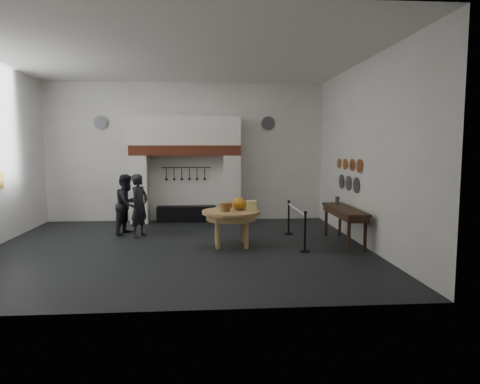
{
  "coord_description": "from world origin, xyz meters",
  "views": [
    {
      "loc": [
        0.67,
        -10.16,
        2.41
      ],
      "look_at": [
        1.46,
        -0.07,
        1.35
      ],
      "focal_mm": 32.0,
      "sensor_mm": 36.0,
      "label": 1
    }
  ],
  "objects": [
    {
      "name": "utensil_rail",
      "position": [
        0.0,
        3.92,
        1.75
      ],
      "size": [
        1.6,
        0.02,
        0.02
      ],
      "primitive_type": "cylinder",
      "rotation": [
        0.0,
        1.57,
        0.0
      ],
      "color": "black",
      "rests_on": "wall_back"
    },
    {
      "name": "floor",
      "position": [
        0.0,
        0.0,
        0.0
      ],
      "size": [
        9.0,
        8.0,
        0.02
      ],
      "primitive_type": "cube",
      "color": "black",
      "rests_on": "ground"
    },
    {
      "name": "pewter_jug",
      "position": [
        4.1,
        0.78,
        1.01
      ],
      "size": [
        0.12,
        0.12,
        0.22
      ],
      "primitive_type": "cylinder",
      "color": "#4C4C51",
      "rests_on": "side_table"
    },
    {
      "name": "cheese_block_big",
      "position": [
        1.76,
        0.08,
        0.99
      ],
      "size": [
        0.22,
        0.22,
        0.24
      ],
      "primitive_type": "cube",
      "color": "#F6EB93",
      "rests_on": "work_table"
    },
    {
      "name": "barrier_post_far",
      "position": [
        2.93,
        1.4,
        0.45
      ],
      "size": [
        0.05,
        0.05,
        0.9
      ],
      "primitive_type": "cylinder",
      "color": "black",
      "rests_on": "floor"
    },
    {
      "name": "pewter_plate_right",
      "position": [
        4.46,
        1.6,
        1.45
      ],
      "size": [
        0.03,
        0.4,
        0.4
      ],
      "primitive_type": "cylinder",
      "rotation": [
        0.0,
        1.57,
        0.0
      ],
      "color": "#4C4C51",
      "rests_on": "wall_right"
    },
    {
      "name": "pewter_plate_back_left",
      "position": [
        -2.7,
        3.96,
        3.2
      ],
      "size": [
        0.44,
        0.03,
        0.44
      ],
      "primitive_type": "cylinder",
      "rotation": [
        1.57,
        0.0,
        0.0
      ],
      "color": "#4C4C51",
      "rests_on": "wall_back"
    },
    {
      "name": "side_table",
      "position": [
        4.1,
        0.18,
        0.87
      ],
      "size": [
        0.55,
        2.2,
        0.06
      ],
      "primitive_type": "cube",
      "color": "#391F14",
      "rests_on": "floor"
    },
    {
      "name": "barrier_rope",
      "position": [
        2.93,
        0.4,
        0.85
      ],
      "size": [
        0.04,
        2.0,
        0.04
      ],
      "primitive_type": "cylinder",
      "rotation": [
        1.57,
        0.0,
        0.0
      ],
      "color": "silver",
      "rests_on": "barrier_post_near"
    },
    {
      "name": "chimney_pier_left",
      "position": [
        -1.48,
        3.65,
        1.07
      ],
      "size": [
        0.55,
        0.7,
        2.15
      ],
      "primitive_type": "cube",
      "color": "silver",
      "rests_on": "floor"
    },
    {
      "name": "chimney_hood",
      "position": [
        0.0,
        3.65,
        2.92
      ],
      "size": [
        3.5,
        0.7,
        0.9
      ],
      "primitive_type": "cube",
      "color": "silver",
      "rests_on": "hearth_brick_band"
    },
    {
      "name": "visitor_far",
      "position": [
        -1.55,
        1.83,
        0.83
      ],
      "size": [
        0.87,
        0.98,
        1.67
      ],
      "primitive_type": "imported",
      "rotation": [
        0.0,
        0.0,
        1.22
      ],
      "color": "black",
      "rests_on": "floor"
    },
    {
      "name": "wall_back",
      "position": [
        0.0,
        4.0,
        2.25
      ],
      "size": [
        9.0,
        0.02,
        4.5
      ],
      "primitive_type": "cube",
      "color": "white",
      "rests_on": "floor"
    },
    {
      "name": "hearth_brick_band",
      "position": [
        0.0,
        3.65,
        2.31
      ],
      "size": [
        3.5,
        0.72,
        0.32
      ],
      "primitive_type": "cube",
      "color": "#9E442B",
      "rests_on": "chimney_pier_left"
    },
    {
      "name": "copper_pan_d",
      "position": [
        4.46,
        1.85,
        1.95
      ],
      "size": [
        0.03,
        0.28,
        0.28
      ],
      "primitive_type": "cylinder",
      "rotation": [
        0.0,
        1.57,
        0.0
      ],
      "color": "#C6662D",
      "rests_on": "wall_right"
    },
    {
      "name": "pumpkin",
      "position": [
        1.46,
        0.23,
        1.03
      ],
      "size": [
        0.36,
        0.36,
        0.31
      ],
      "primitive_type": "ellipsoid",
      "color": "orange",
      "rests_on": "work_table"
    },
    {
      "name": "copper_pan_c",
      "position": [
        4.46,
        1.3,
        1.95
      ],
      "size": [
        0.03,
        0.3,
        0.3
      ],
      "primitive_type": "cylinder",
      "rotation": [
        0.0,
        1.57,
        0.0
      ],
      "color": "#C6662D",
      "rests_on": "wall_right"
    },
    {
      "name": "chimney_pier_right",
      "position": [
        1.48,
        3.65,
        1.07
      ],
      "size": [
        0.55,
        0.7,
        2.15
      ],
      "primitive_type": "cube",
      "color": "silver",
      "rests_on": "floor"
    },
    {
      "name": "wicker_basket",
      "position": [
        1.11,
        -0.02,
        0.98
      ],
      "size": [
        0.36,
        0.36,
        0.22
      ],
      "primitive_type": "cone",
      "rotation": [
        3.14,
        0.0,
        -0.13
      ],
      "color": "olive",
      "rests_on": "work_table"
    },
    {
      "name": "barrier_post_near",
      "position": [
        2.93,
        -0.6,
        0.45
      ],
      "size": [
        0.05,
        0.05,
        0.9
      ],
      "primitive_type": "cylinder",
      "color": "black",
      "rests_on": "floor"
    },
    {
      "name": "ceiling",
      "position": [
        0.0,
        0.0,
        4.5
      ],
      "size": [
        9.0,
        8.0,
        0.02
      ],
      "primitive_type": "cube",
      "color": "silver",
      "rests_on": "wall_back"
    },
    {
      "name": "bread_loaf",
      "position": [
        1.16,
        0.48,
        0.94
      ],
      "size": [
        0.31,
        0.18,
        0.13
      ],
      "primitive_type": "ellipsoid",
      "color": "olive",
      "rests_on": "work_table"
    },
    {
      "name": "cheese_block_small",
      "position": [
        1.74,
        0.38,
        0.97
      ],
      "size": [
        0.18,
        0.18,
        0.2
      ],
      "primitive_type": "cube",
      "color": "#FFF998",
      "rests_on": "work_table"
    },
    {
      "name": "copper_pan_b",
      "position": [
        4.46,
        0.75,
        1.95
      ],
      "size": [
        0.03,
        0.32,
        0.32
      ],
      "primitive_type": "cylinder",
      "rotation": [
        0.0,
        1.57,
        0.0
      ],
      "color": "#C6662D",
      "rests_on": "wall_right"
    },
    {
      "name": "pewter_plate_back_right",
      "position": [
        2.7,
        3.96,
        3.2
      ],
      "size": [
        0.44,
        0.03,
        0.44
      ],
      "primitive_type": "cylinder",
      "rotation": [
        1.57,
        0.0,
        0.0
      ],
      "color": "#4C4C51",
      "rests_on": "wall_back"
    },
    {
      "name": "visitor_near",
      "position": [
        -1.15,
        1.43,
        0.85
      ],
      "size": [
        0.64,
        0.74,
        1.7
      ],
      "primitive_type": "imported",
      "rotation": [
        0.0,
        0.0,
        1.1
      ],
      "color": "black",
      "rests_on": "floor"
    },
    {
      "name": "pewter_plate_mid",
      "position": [
        4.46,
        1.0,
        1.45
      ],
      "size": [
        0.03,
        0.4,
        0.4
      ],
      "primitive_type": "cylinder",
      "rotation": [
        0.0,
        1.57,
        0.0
      ],
      "color": "#4C4C51",
      "rests_on": "wall_right"
    },
    {
      "name": "work_table",
      "position": [
        1.26,
        0.13,
        0.84
      ],
      "size": [
        1.61,
        1.61,
        0.07
      ],
      "primitive_type": "cylinder",
      "rotation": [
        0.0,
        0.0,
        -0.13
      ],
      "color": "tan",
      "rests_on": "floor"
    },
    {
      "name": "copper_pan_a",
      "position": [
        4.46,
        0.2,
        1.95
      ],
      "size": [
        0.03,
        0.34,
        0.34
      ],
      "primitive_type": "cylinder",
      "rotation": [
        0.0,
        1.57,
        0.0
      ],
      "color": "#C6662D",
      "rests_on": "wall_right"
    },
    {
      "name": "wall_front",
      "position": [
        0.0,
        -4.0,
        2.25
      ],
      "size": [
        9.0,
        0.02,
        4.5
      ],
      "primitive_type": "cube",
      "color": "white",
      "rests_on": "floor"
    },
    {
      "name": "iron_range",
      "position": [
        0.0,
        3.72,
        0.25
      ],
      "size": [
        1.9,
        0.45,
        0.5
      ],
      "primitive_type": "cube",
      "color": "black",
      "rests_on": "floor"
    },
    {
      "name": "wall_right",
      "position": [
        4.5,
        0.0,
        2.25
      ],
      "size": [
        0.02,
        8.0,
        4.5
      ],
      "primitive_type": "cube",
      "color": "white",
      "rests_on": "floor"
    },
    {
      "name": "pewter_plate_left",
      "position": [
        4.46,
        0.4,
        1.45
      ],
      "size": [
        0.03,
        0.4,
        0.4
      ],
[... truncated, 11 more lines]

